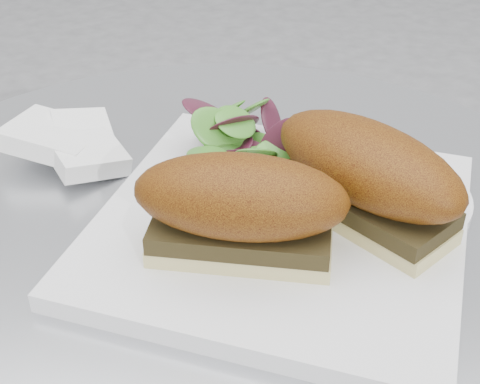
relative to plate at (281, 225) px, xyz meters
The scene contains 6 objects.
plate is the anchor object (origin of this frame).
sandwich_left 0.08m from the plate, 116.02° to the right, with size 0.16×0.07×0.08m.
sandwich_right 0.08m from the plate, ahead, with size 0.18×0.16×0.08m.
salad 0.10m from the plate, 124.91° to the left, with size 0.11×0.11×0.05m, color green, non-canonical shape.
napkin 0.22m from the plate, 159.94° to the left, with size 0.11×0.11×0.02m, color white, non-canonical shape.
saucer 0.10m from the plate, 34.41° to the left, with size 0.15×0.15×0.01m, color white.
Camera 1 is at (0.09, -0.42, 1.06)m, focal length 50.00 mm.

